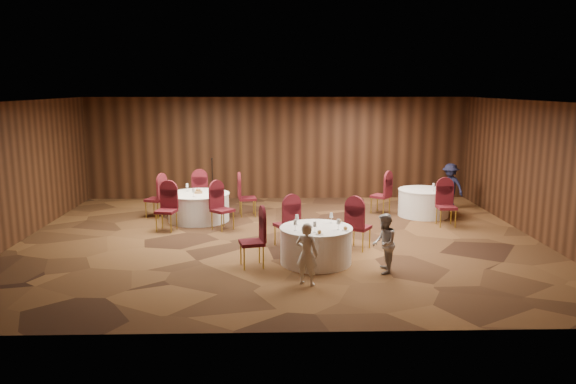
{
  "coord_description": "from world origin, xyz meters",
  "views": [
    {
      "loc": [
        -0.15,
        -12.64,
        3.52
      ],
      "look_at": [
        0.2,
        0.2,
        1.1
      ],
      "focal_mm": 35.0,
      "sensor_mm": 36.0,
      "label": 1
    }
  ],
  "objects_px": {
    "table_left": "(199,207)",
    "woman_a": "(307,254)",
    "woman_b": "(384,243)",
    "mic_stand": "(213,194)",
    "table_right": "(423,202)",
    "table_main": "(316,245)",
    "man_c": "(450,186)"
  },
  "relations": [
    {
      "from": "table_main",
      "to": "man_c",
      "type": "xyz_separation_m",
      "value": [
        4.3,
        5.04,
        0.29
      ]
    },
    {
      "from": "table_left",
      "to": "mic_stand",
      "type": "bearing_deg",
      "value": 82.66
    },
    {
      "from": "table_right",
      "to": "woman_b",
      "type": "relative_size",
      "value": 1.21
    },
    {
      "from": "woman_b",
      "to": "table_left",
      "type": "bearing_deg",
      "value": -126.54
    },
    {
      "from": "mic_stand",
      "to": "woman_a",
      "type": "relative_size",
      "value": 1.29
    },
    {
      "from": "table_main",
      "to": "table_left",
      "type": "height_order",
      "value": "same"
    },
    {
      "from": "table_main",
      "to": "woman_b",
      "type": "height_order",
      "value": "woman_b"
    },
    {
      "from": "woman_a",
      "to": "table_main",
      "type": "bearing_deg",
      "value": -74.72
    },
    {
      "from": "table_right",
      "to": "woman_b",
      "type": "distance_m",
      "value": 5.19
    },
    {
      "from": "table_left",
      "to": "table_main",
      "type": "bearing_deg",
      "value": -52.67
    },
    {
      "from": "table_left",
      "to": "woman_b",
      "type": "xyz_separation_m",
      "value": [
        4.09,
        -4.37,
        0.2
      ]
    },
    {
      "from": "woman_a",
      "to": "man_c",
      "type": "height_order",
      "value": "man_c"
    },
    {
      "from": "table_left",
      "to": "mic_stand",
      "type": "distance_m",
      "value": 1.63
    },
    {
      "from": "man_c",
      "to": "table_main",
      "type": "bearing_deg",
      "value": -81.06
    },
    {
      "from": "table_left",
      "to": "woman_b",
      "type": "distance_m",
      "value": 5.99
    },
    {
      "from": "woman_a",
      "to": "woman_b",
      "type": "xyz_separation_m",
      "value": [
        1.51,
        0.63,
        0.0
      ]
    },
    {
      "from": "table_right",
      "to": "man_c",
      "type": "bearing_deg",
      "value": 42.14
    },
    {
      "from": "table_left",
      "to": "woman_a",
      "type": "bearing_deg",
      "value": -62.7
    },
    {
      "from": "table_right",
      "to": "mic_stand",
      "type": "xyz_separation_m",
      "value": [
        -5.92,
        1.21,
        0.04
      ]
    },
    {
      "from": "mic_stand",
      "to": "woman_b",
      "type": "distance_m",
      "value": 7.13
    },
    {
      "from": "mic_stand",
      "to": "man_c",
      "type": "relative_size",
      "value": 1.11
    },
    {
      "from": "table_main",
      "to": "woman_a",
      "type": "relative_size",
      "value": 1.27
    },
    {
      "from": "woman_a",
      "to": "man_c",
      "type": "distance_m",
      "value": 7.79
    },
    {
      "from": "table_main",
      "to": "mic_stand",
      "type": "xyz_separation_m",
      "value": [
        -2.63,
        5.34,
        0.04
      ]
    },
    {
      "from": "woman_a",
      "to": "woman_b",
      "type": "relative_size",
      "value": 0.99
    },
    {
      "from": "mic_stand",
      "to": "woman_b",
      "type": "bearing_deg",
      "value": -57.01
    },
    {
      "from": "table_right",
      "to": "woman_a",
      "type": "relative_size",
      "value": 1.21
    },
    {
      "from": "table_right",
      "to": "table_main",
      "type": "bearing_deg",
      "value": -128.55
    },
    {
      "from": "table_main",
      "to": "woman_a",
      "type": "xyz_separation_m",
      "value": [
        -0.26,
        -1.27,
        0.2
      ]
    },
    {
      "from": "table_left",
      "to": "woman_a",
      "type": "xyz_separation_m",
      "value": [
        2.58,
        -5.0,
        0.2
      ]
    },
    {
      "from": "table_main",
      "to": "man_c",
      "type": "height_order",
      "value": "man_c"
    },
    {
      "from": "mic_stand",
      "to": "woman_a",
      "type": "height_order",
      "value": "mic_stand"
    }
  ]
}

